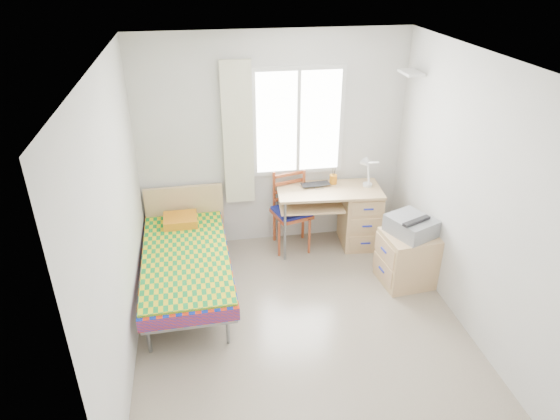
{
  "coord_description": "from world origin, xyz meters",
  "views": [
    {
      "loc": [
        -0.86,
        -3.82,
        3.36
      ],
      "look_at": [
        -0.12,
        0.55,
        1.03
      ],
      "focal_mm": 32.0,
      "sensor_mm": 36.0,
      "label": 1
    }
  ],
  "objects_px": {
    "desk": "(354,213)",
    "cabinet": "(407,258)",
    "printer": "(411,225)",
    "bed": "(186,257)",
    "chair": "(291,207)"
  },
  "relations": [
    {
      "from": "cabinet",
      "to": "printer",
      "type": "distance_m",
      "value": 0.41
    },
    {
      "from": "cabinet",
      "to": "bed",
      "type": "bearing_deg",
      "value": 168.04
    },
    {
      "from": "bed",
      "to": "desk",
      "type": "distance_m",
      "value": 2.17
    },
    {
      "from": "printer",
      "to": "desk",
      "type": "bearing_deg",
      "value": 87.92
    },
    {
      "from": "desk",
      "to": "chair",
      "type": "xyz_separation_m",
      "value": [
        -0.78,
        0.09,
        0.12
      ]
    },
    {
      "from": "desk",
      "to": "printer",
      "type": "xyz_separation_m",
      "value": [
        0.35,
        -0.88,
        0.29
      ]
    },
    {
      "from": "bed",
      "to": "printer",
      "type": "distance_m",
      "value": 2.46
    },
    {
      "from": "desk",
      "to": "cabinet",
      "type": "height_order",
      "value": "desk"
    },
    {
      "from": "printer",
      "to": "bed",
      "type": "bearing_deg",
      "value": 150.63
    },
    {
      "from": "cabinet",
      "to": "printer",
      "type": "bearing_deg",
      "value": 73.81
    },
    {
      "from": "chair",
      "to": "cabinet",
      "type": "distance_m",
      "value": 1.52
    },
    {
      "from": "chair",
      "to": "cabinet",
      "type": "bearing_deg",
      "value": -56.96
    },
    {
      "from": "bed",
      "to": "desk",
      "type": "relative_size",
      "value": 1.53
    },
    {
      "from": "bed",
      "to": "cabinet",
      "type": "distance_m",
      "value": 2.44
    },
    {
      "from": "desk",
      "to": "cabinet",
      "type": "bearing_deg",
      "value": -64.95
    }
  ]
}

